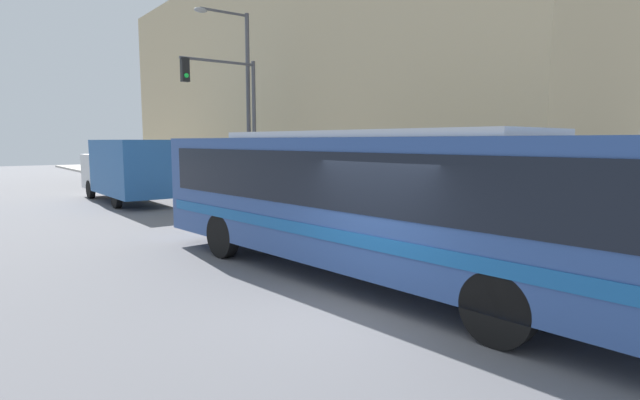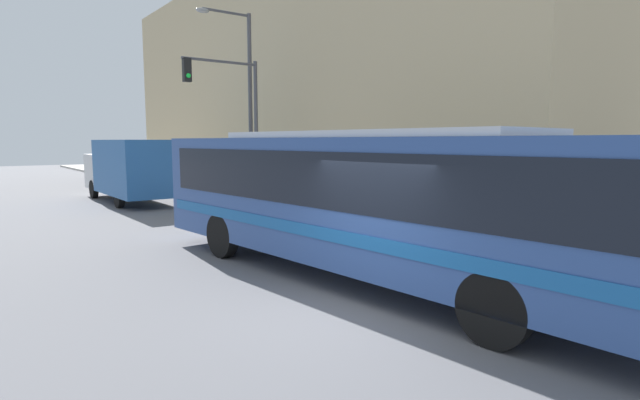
{
  "view_description": "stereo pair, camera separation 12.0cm",
  "coord_description": "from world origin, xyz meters",
  "px_view_note": "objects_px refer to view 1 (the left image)",
  "views": [
    {
      "loc": [
        -5.47,
        -5.93,
        2.85
      ],
      "look_at": [
        2.36,
        4.35,
        1.31
      ],
      "focal_mm": 28.0,
      "sensor_mm": 36.0,
      "label": 1
    },
    {
      "loc": [
        -5.37,
        -6.01,
        2.85
      ],
      "look_at": [
        2.36,
        4.35,
        1.31
      ],
      "focal_mm": 28.0,
      "sensor_mm": 36.0,
      "label": 2
    }
  ],
  "objects_px": {
    "city_bus": "(371,194)",
    "street_lamp": "(242,93)",
    "traffic_light_pole": "(232,107)",
    "parking_meter": "(316,191)",
    "fire_hydrant": "(433,226)",
    "delivery_truck": "(125,168)",
    "pedestrian_near_corner": "(263,182)"
  },
  "relations": [
    {
      "from": "city_bus",
      "to": "traffic_light_pole",
      "type": "bearing_deg",
      "value": 71.04
    },
    {
      "from": "city_bus",
      "to": "delivery_truck",
      "type": "xyz_separation_m",
      "value": [
        -0.04,
        16.49,
        -0.2
      ]
    },
    {
      "from": "fire_hydrant",
      "to": "delivery_truck",
      "type": "bearing_deg",
      "value": 104.17
    },
    {
      "from": "street_lamp",
      "to": "pedestrian_near_corner",
      "type": "xyz_separation_m",
      "value": [
        0.92,
        -0.13,
        -3.87
      ]
    },
    {
      "from": "traffic_light_pole",
      "to": "parking_meter",
      "type": "distance_m",
      "value": 5.61
    },
    {
      "from": "street_lamp",
      "to": "delivery_truck",
      "type": "bearing_deg",
      "value": 130.27
    },
    {
      "from": "traffic_light_pole",
      "to": "parking_meter",
      "type": "bearing_deg",
      "value": -78.85
    },
    {
      "from": "delivery_truck",
      "to": "fire_hydrant",
      "type": "relative_size",
      "value": 10.88
    },
    {
      "from": "fire_hydrant",
      "to": "parking_meter",
      "type": "relative_size",
      "value": 0.54
    },
    {
      "from": "delivery_truck",
      "to": "parking_meter",
      "type": "distance_m",
      "value": 10.36
    },
    {
      "from": "traffic_light_pole",
      "to": "street_lamp",
      "type": "height_order",
      "value": "street_lamp"
    },
    {
      "from": "delivery_truck",
      "to": "pedestrian_near_corner",
      "type": "distance_m",
      "value": 6.54
    },
    {
      "from": "parking_meter",
      "to": "fire_hydrant",
      "type": "bearing_deg",
      "value": -90.0
    },
    {
      "from": "parking_meter",
      "to": "street_lamp",
      "type": "distance_m",
      "value": 6.45
    },
    {
      "from": "delivery_truck",
      "to": "city_bus",
      "type": "bearing_deg",
      "value": -89.86
    },
    {
      "from": "delivery_truck",
      "to": "street_lamp",
      "type": "relative_size",
      "value": 0.97
    },
    {
      "from": "city_bus",
      "to": "traffic_light_pole",
      "type": "height_order",
      "value": "traffic_light_pole"
    },
    {
      "from": "city_bus",
      "to": "fire_hydrant",
      "type": "distance_m",
      "value": 4.22
    },
    {
      "from": "traffic_light_pole",
      "to": "street_lamp",
      "type": "bearing_deg",
      "value": 37.36
    },
    {
      "from": "fire_hydrant",
      "to": "street_lamp",
      "type": "bearing_deg",
      "value": 90.21
    },
    {
      "from": "fire_hydrant",
      "to": "parking_meter",
      "type": "xyz_separation_m",
      "value": [
        -0.0,
        5.36,
        0.54
      ]
    },
    {
      "from": "fire_hydrant",
      "to": "traffic_light_pole",
      "type": "relative_size",
      "value": 0.12
    },
    {
      "from": "street_lamp",
      "to": "city_bus",
      "type": "bearing_deg",
      "value": -107.07
    },
    {
      "from": "delivery_truck",
      "to": "fire_hydrant",
      "type": "xyz_separation_m",
      "value": [
        3.78,
        -14.99,
        -1.05
      ]
    },
    {
      "from": "parking_meter",
      "to": "pedestrian_near_corner",
      "type": "xyz_separation_m",
      "value": [
        0.88,
        5.08,
        -0.06
      ]
    },
    {
      "from": "city_bus",
      "to": "fire_hydrant",
      "type": "height_order",
      "value": "city_bus"
    },
    {
      "from": "delivery_truck",
      "to": "parking_meter",
      "type": "bearing_deg",
      "value": -68.54
    },
    {
      "from": "city_bus",
      "to": "street_lamp",
      "type": "distance_m",
      "value": 13.0
    },
    {
      "from": "city_bus",
      "to": "street_lamp",
      "type": "bearing_deg",
      "value": 67.98
    },
    {
      "from": "city_bus",
      "to": "fire_hydrant",
      "type": "xyz_separation_m",
      "value": [
        3.74,
        1.5,
        -1.24
      ]
    },
    {
      "from": "fire_hydrant",
      "to": "parking_meter",
      "type": "distance_m",
      "value": 5.39
    },
    {
      "from": "pedestrian_near_corner",
      "to": "city_bus",
      "type": "bearing_deg",
      "value": -111.17
    }
  ]
}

